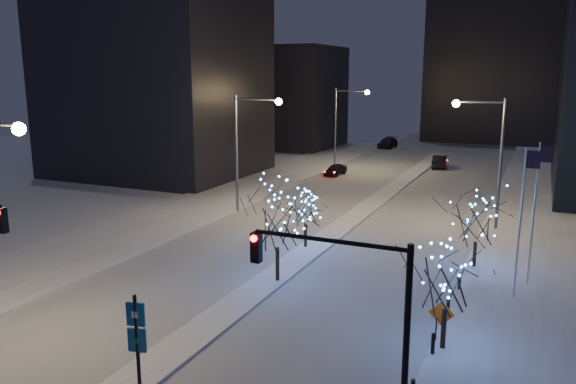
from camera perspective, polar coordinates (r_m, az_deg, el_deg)
The scene contains 22 objects.
road at distance 52.65m, azimuth 8.76°, elevation -1.11°, with size 20.00×130.00×0.02m, color #B4B9C4.
median at distance 47.97m, azimuth 7.13°, elevation -2.27°, with size 2.00×80.00×0.15m, color white.
east_sidewalk at distance 36.43m, azimuth 25.40°, elevation -8.00°, with size 10.00×90.00×0.15m, color white.
west_sidewalk at distance 45.71m, azimuth -13.86°, elevation -3.25°, with size 8.00×90.00×0.15m, color white.
filler_west_near at distance 68.57m, azimuth -13.28°, elevation 11.82°, with size 22.00×18.00×24.00m, color black.
filler_west_far at distance 93.39m, azimuth -0.75°, elevation 9.63°, with size 18.00×16.00×16.00m, color black.
horizon_block at distance 107.14m, azimuth 21.09°, elevation 16.12°, with size 24.00×14.00×42.00m, color black.
street_lamp_w_mid at distance 47.51m, azimuth -4.16°, elevation 5.53°, with size 4.40×0.56×10.00m.
street_lamp_w_far at distance 70.40m, azimuth 5.67°, elevation 7.59°, with size 4.40×0.56×10.00m.
street_lamp_east at distance 44.93m, azimuth 19.74°, elevation 4.43°, with size 3.90×0.56×10.00m.
traffic_signal_east at distance 17.63m, azimuth 6.99°, elevation -11.64°, with size 5.26×0.43×7.00m.
flagpoles at distance 32.48m, azimuth 23.31°, elevation -1.46°, with size 1.35×2.60×8.00m.
bollards at distance 27.12m, azimuth 15.28°, elevation -12.86°, with size 0.16×12.16×0.90m.
car_near at distance 66.44m, azimuth 4.83°, elevation 2.28°, with size 1.59×3.95×1.35m, color black.
car_mid at distance 74.18m, azimuth 15.15°, elevation 3.02°, with size 1.68×4.81×1.59m, color black.
car_far at distance 92.51m, azimuth 10.10°, elevation 4.95°, with size 2.23×5.49×1.59m, color black.
holiday_tree_median_near at distance 31.51m, azimuth -1.10°, elevation -2.63°, with size 5.34×5.34×5.81m.
holiday_tree_median_far at distance 37.96m, azimuth 1.80°, elevation -1.68°, with size 3.39×3.39×4.01m.
holiday_tree_plaza_near at distance 24.86m, azimuth 15.82°, elevation -8.41°, with size 4.54×4.54×4.80m.
holiday_tree_plaza_far at distance 35.88m, azimuth 18.67°, elevation -2.47°, with size 4.96×4.96×4.95m.
wayfinding_sign at distance 21.87m, azimuth -15.12°, elevation -13.81°, with size 0.71×0.24×3.97m.
construction_sign at distance 26.17m, azimuth 15.31°, elevation -12.17°, with size 1.14×0.06×1.87m.
Camera 1 is at (13.65, -14.47, 11.79)m, focal length 35.00 mm.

